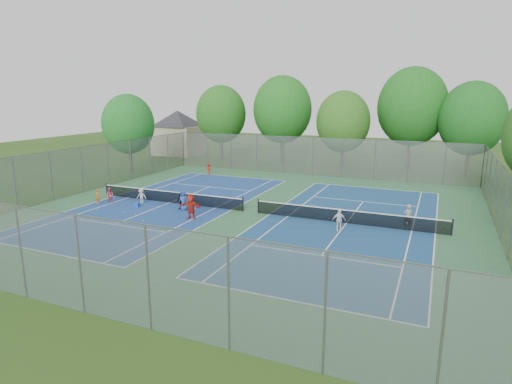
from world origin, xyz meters
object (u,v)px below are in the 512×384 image
Objects in this scene: ball_crate at (137,205)px; ball_hopper at (189,203)px; net_left at (170,197)px; net_right at (347,217)px; instructor at (408,217)px.

ball_hopper is (3.57, 1.69, 0.13)m from ball_crate.
ball_hopper is (1.99, -0.41, -0.16)m from net_left.
ball_crate is 0.65× the size of ball_hopper.
instructor is (3.80, 0.19, 0.38)m from net_right.
ball_hopper is at bearing -11.56° from net_left.
net_left is 17.81m from instructor.
ball_crate is 19.53m from instructor.
net_right reaches higher than ball_hopper.
ball_hopper is 0.36× the size of instructor.
instructor is at bearing 6.74° from ball_crate.
ball_hopper is (-12.01, -0.41, -0.16)m from net_right.
ball_crate is (-15.58, -2.10, -0.29)m from net_right.
net_left is 2.64m from ball_crate.
net_left is 33.06× the size of ball_crate.
net_right is 15.73m from ball_crate.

